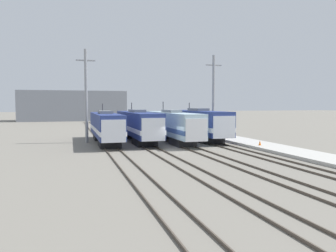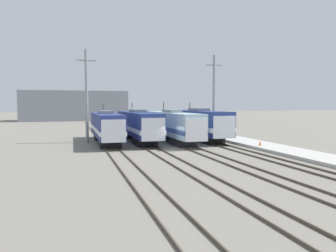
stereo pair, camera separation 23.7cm
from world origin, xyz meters
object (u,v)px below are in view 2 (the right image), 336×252
(catenary_tower_right, at_px, (214,96))
(catenary_tower_left, at_px, (87,95))
(locomotive_center_left, at_px, (138,125))
(locomotive_far_left, at_px, (106,127))
(locomotive_center_right, at_px, (173,125))
(locomotive_far_right, at_px, (200,124))
(traffic_cone, at_px, (260,143))

(catenary_tower_right, bearing_deg, catenary_tower_left, 180.00)
(catenary_tower_left, height_order, catenary_tower_right, same)
(locomotive_center_left, distance_m, catenary_tower_right, 11.84)
(locomotive_far_left, xyz_separation_m, catenary_tower_right, (15.44, 1.60, 3.99))
(locomotive_center_right, height_order, locomotive_far_right, locomotive_center_right)
(locomotive_far_left, height_order, catenary_tower_right, catenary_tower_right)
(locomotive_far_left, bearing_deg, locomotive_center_right, -4.28)
(locomotive_center_left, height_order, locomotive_center_right, locomotive_center_right)
(locomotive_far_right, height_order, traffic_cone, locomotive_far_right)
(locomotive_far_left, distance_m, locomotive_center_right, 8.60)
(locomotive_center_right, distance_m, locomotive_far_right, 4.43)
(locomotive_far_right, bearing_deg, locomotive_far_left, -177.82)
(catenary_tower_right, relative_size, traffic_cone, 20.22)
(catenary_tower_left, bearing_deg, locomotive_center_right, -11.66)
(traffic_cone, bearing_deg, locomotive_far_right, 108.61)
(locomotive_center_right, xyz_separation_m, traffic_cone, (7.61, -8.75, -1.57))
(locomotive_center_left, xyz_separation_m, locomotive_far_right, (8.57, -0.49, 0.07))
(locomotive_center_right, bearing_deg, catenary_tower_right, 18.06)
(locomotive_far_right, relative_size, catenary_tower_right, 1.37)
(locomotive_center_right, relative_size, traffic_cone, 30.89)
(traffic_cone, bearing_deg, catenary_tower_left, 149.23)
(locomotive_far_right, bearing_deg, catenary_tower_right, 23.22)
(locomotive_far_right, height_order, catenary_tower_right, catenary_tower_right)
(locomotive_center_right, height_order, catenary_tower_right, catenary_tower_right)
(locomotive_far_left, bearing_deg, locomotive_center_left, 12.88)
(locomotive_far_left, height_order, locomotive_center_left, locomotive_center_left)
(locomotive_far_right, distance_m, catenary_tower_right, 4.77)
(locomotive_center_right, distance_m, catenary_tower_right, 8.23)
(catenary_tower_left, distance_m, catenary_tower_right, 17.72)
(traffic_cone, bearing_deg, locomotive_center_right, 131.02)
(locomotive_center_right, relative_size, locomotive_far_right, 1.12)
(locomotive_far_right, bearing_deg, catenary_tower_left, 175.81)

